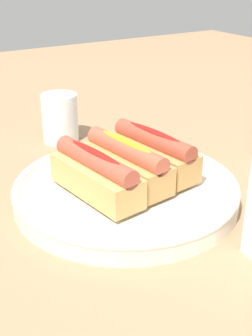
{
  "coord_description": "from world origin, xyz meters",
  "views": [
    {
      "loc": [
        0.48,
        -0.32,
        0.32
      ],
      "look_at": [
        -0.02,
        -0.01,
        0.05
      ],
      "focal_mm": 49.08,
      "sensor_mm": 36.0,
      "label": 1
    }
  ],
  "objects_px": {
    "hotdog_front": "(96,175)",
    "water_glass": "(60,120)",
    "hotdog_back": "(126,163)",
    "hotdog_side": "(153,152)",
    "serving_bowl": "(126,190)"
  },
  "relations": [
    {
      "from": "hotdog_side",
      "to": "water_glass",
      "type": "height_order",
      "value": "hotdog_side"
    },
    {
      "from": "serving_bowl",
      "to": "hotdog_side",
      "type": "distance_m",
      "value": 0.07
    },
    {
      "from": "serving_bowl",
      "to": "hotdog_front",
      "type": "height_order",
      "value": "hotdog_front"
    },
    {
      "from": "hotdog_front",
      "to": "water_glass",
      "type": "xyz_separation_m",
      "value": [
        -0.28,
        0.07,
        -0.02
      ]
    },
    {
      "from": "hotdog_back",
      "to": "hotdog_side",
      "type": "relative_size",
      "value": 1.0
    },
    {
      "from": "serving_bowl",
      "to": "hotdog_back",
      "type": "distance_m",
      "value": 0.04
    },
    {
      "from": "hotdog_front",
      "to": "hotdog_side",
      "type": "height_order",
      "value": "same"
    },
    {
      "from": "hotdog_front",
      "to": "water_glass",
      "type": "relative_size",
      "value": 1.72
    },
    {
      "from": "serving_bowl",
      "to": "hotdog_side",
      "type": "xyz_separation_m",
      "value": [
        -0.01,
        0.05,
        0.04
      ]
    },
    {
      "from": "serving_bowl",
      "to": "hotdog_front",
      "type": "xyz_separation_m",
      "value": [
        0.01,
        -0.05,
        0.04
      ]
    },
    {
      "from": "hotdog_side",
      "to": "hotdog_back",
      "type": "bearing_deg",
      "value": -78.96
    },
    {
      "from": "hotdog_front",
      "to": "water_glass",
      "type": "bearing_deg",
      "value": 165.19
    },
    {
      "from": "hotdog_front",
      "to": "hotdog_side",
      "type": "xyz_separation_m",
      "value": [
        -0.02,
        0.11,
        0.0
      ]
    },
    {
      "from": "serving_bowl",
      "to": "hotdog_back",
      "type": "xyz_separation_m",
      "value": [
        0.0,
        0.0,
        0.04
      ]
    },
    {
      "from": "hotdog_back",
      "to": "hotdog_side",
      "type": "xyz_separation_m",
      "value": [
        -0.01,
        0.05,
        0.0
      ]
    }
  ]
}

